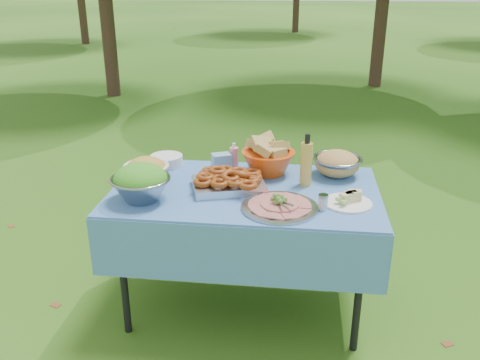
% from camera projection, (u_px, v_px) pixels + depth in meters
% --- Properties ---
extents(ground, '(80.00, 80.00, 0.00)m').
position_uv_depth(ground, '(245.00, 305.00, 3.08)').
color(ground, '#133E0B').
rests_on(ground, ground).
extents(picnic_table, '(1.46, 0.86, 0.76)m').
position_uv_depth(picnic_table, '(245.00, 250.00, 2.93)').
color(picnic_table, '#84C4FF').
rests_on(picnic_table, ground).
extents(salad_bowl, '(0.32, 0.32, 0.20)m').
position_uv_depth(salad_bowl, '(141.00, 182.00, 2.62)').
color(salad_bowl, gray).
rests_on(salad_bowl, picnic_table).
extents(pasta_bowl_white, '(0.28, 0.28, 0.14)m').
position_uv_depth(pasta_bowl_white, '(146.00, 169.00, 2.88)').
color(pasta_bowl_white, white).
rests_on(pasta_bowl_white, picnic_table).
extents(plate_stack, '(0.26, 0.26, 0.07)m').
position_uv_depth(plate_stack, '(166.00, 160.00, 3.13)').
color(plate_stack, white).
rests_on(plate_stack, picnic_table).
extents(wipes_box, '(0.13, 0.12, 0.10)m').
position_uv_depth(wipes_box, '(221.00, 162.00, 3.06)').
color(wipes_box, '#7AA4C6').
rests_on(wipes_box, picnic_table).
extents(sanitizer_bottle, '(0.07, 0.07, 0.15)m').
position_uv_depth(sanitizer_bottle, '(234.00, 155.00, 3.10)').
color(sanitizer_bottle, pink).
rests_on(sanitizer_bottle, picnic_table).
extents(bread_bowl, '(0.39, 0.39, 0.21)m').
position_uv_depth(bread_bowl, '(268.00, 156.00, 2.98)').
color(bread_bowl, '#DF4A0F').
rests_on(bread_bowl, picnic_table).
extents(pasta_bowl_steel, '(0.35, 0.35, 0.15)m').
position_uv_depth(pasta_bowl_steel, '(337.00, 163.00, 2.96)').
color(pasta_bowl_steel, gray).
rests_on(pasta_bowl_steel, picnic_table).
extents(fried_tray, '(0.45, 0.37, 0.09)m').
position_uv_depth(fried_tray, '(228.00, 181.00, 2.78)').
color(fried_tray, silver).
rests_on(fried_tray, picnic_table).
extents(charcuterie_platter, '(0.50, 0.50, 0.09)m').
position_uv_depth(charcuterie_platter, '(280.00, 200.00, 2.55)').
color(charcuterie_platter, '#A1A2A8').
rests_on(charcuterie_platter, picnic_table).
extents(oil_bottle, '(0.07, 0.07, 0.30)m').
position_uv_depth(oil_bottle, '(306.00, 160.00, 2.80)').
color(oil_bottle, gold).
rests_on(oil_bottle, picnic_table).
extents(cheese_plate, '(0.26, 0.26, 0.07)m').
position_uv_depth(cheese_plate, '(348.00, 198.00, 2.60)').
color(cheese_plate, white).
rests_on(cheese_plate, picnic_table).
extents(shaker, '(0.07, 0.07, 0.08)m').
position_uv_depth(shaker, '(323.00, 202.00, 2.54)').
color(shaker, silver).
rests_on(shaker, picnic_table).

